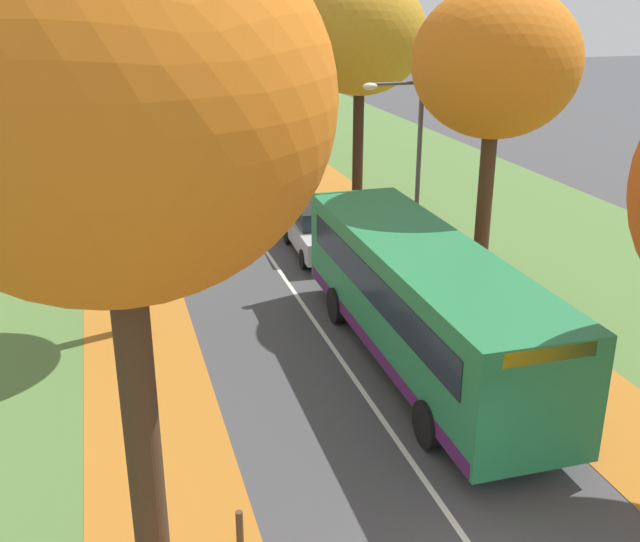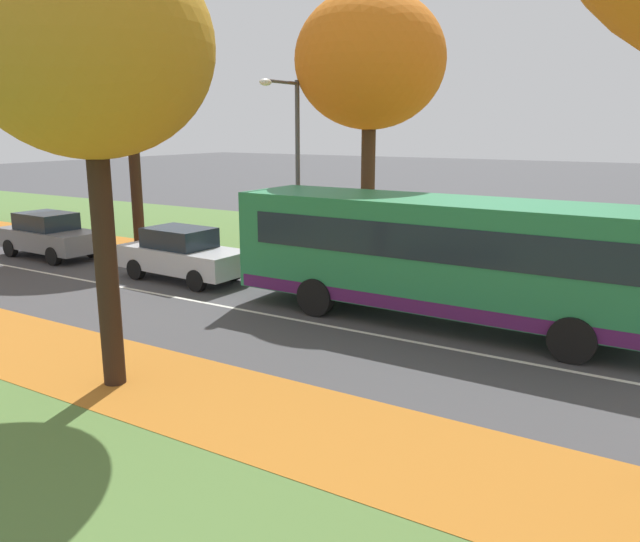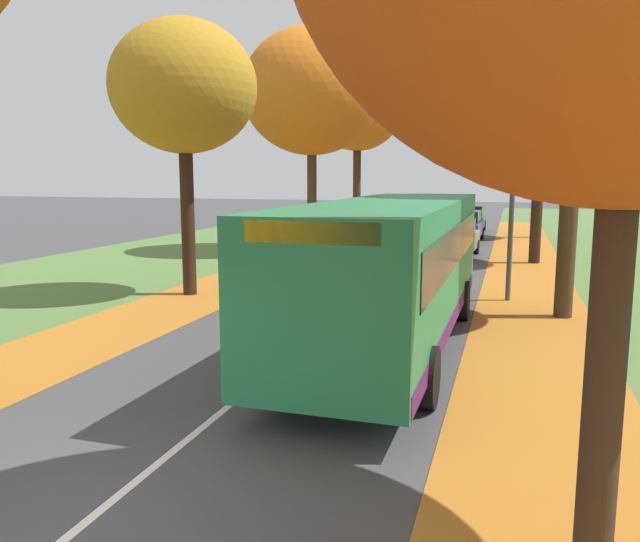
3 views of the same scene
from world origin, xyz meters
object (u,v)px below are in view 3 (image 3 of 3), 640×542
at_px(tree_right_near, 579,42).
at_px(car_blue_third_in_line, 465,226).
at_px(tree_left_near, 184,88).
at_px(bus, 392,265).
at_px(car_green_fourth_in_line, 470,219).
at_px(tree_left_far, 357,111).
at_px(streetlamp_right, 501,166).
at_px(car_grey_following, 455,238).
at_px(tree_right_mid, 543,89).
at_px(car_silver_lead, 436,257).
at_px(tree_right_far, 541,121).
at_px(tree_left_mid, 312,92).

distance_m(tree_right_near, car_blue_third_in_line, 18.92).
xyz_separation_m(tree_left_near, tree_right_near, (10.30, 0.05, 0.64)).
height_order(bus, car_blue_third_in_line, bus).
bearing_deg(car_green_fourth_in_line, tree_left_far, -162.92).
relative_size(tree_left_far, car_blue_third_in_line, 2.29).
relative_size(streetlamp_right, car_grey_following, 1.41).
bearing_deg(tree_right_mid, car_silver_lead, -121.10).
bearing_deg(car_blue_third_in_line, car_green_fourth_in_line, 90.97).
height_order(tree_right_mid, bus, tree_right_mid).
height_order(tree_right_near, car_grey_following, tree_right_near).
bearing_deg(tree_right_near, car_blue_third_in_line, 101.71).
relative_size(tree_right_mid, tree_right_far, 1.07).
bearing_deg(car_grey_following, car_blue_third_in_line, 90.59).
bearing_deg(tree_left_near, tree_right_near, 0.25).
height_order(tree_right_mid, streetlamp_right, tree_right_mid).
relative_size(tree_left_far, tree_right_near, 1.13).
distance_m(tree_left_mid, tree_left_far, 10.13).
distance_m(tree_right_near, bus, 7.17).
xyz_separation_m(tree_left_near, tree_right_far, (10.29, 20.85, 0.51)).
bearing_deg(tree_right_far, tree_right_near, -89.96).
height_order(tree_right_near, car_silver_lead, tree_right_near).
distance_m(bus, car_grey_following, 14.98).
bearing_deg(car_green_fourth_in_line, car_silver_lead, -89.70).
relative_size(tree_right_near, car_silver_lead, 2.02).
xyz_separation_m(tree_right_near, car_grey_following, (-3.59, 11.06, -5.73)).
bearing_deg(tree_right_near, tree_left_far, 116.10).
bearing_deg(tree_right_mid, streetlamp_right, -98.89).
distance_m(streetlamp_right, car_green_fourth_in_line, 22.06).
relative_size(tree_right_near, car_green_fourth_in_line, 2.05).
height_order(bus, car_silver_lead, bus).
relative_size(tree_left_near, tree_right_far, 0.92).
relative_size(tree_left_mid, tree_right_far, 1.18).
distance_m(tree_right_near, tree_right_mid, 9.95).
distance_m(car_blue_third_in_line, car_green_fourth_in_line, 5.86).
bearing_deg(tree_left_near, bus, -29.77).
height_order(tree_right_near, tree_right_mid, tree_right_mid).
bearing_deg(tree_left_mid, streetlamp_right, -48.33).
xyz_separation_m(tree_left_near, car_green_fourth_in_line, (6.54, 23.56, -5.10)).
height_order(car_blue_third_in_line, car_green_fourth_in_line, same).
distance_m(tree_left_mid, streetlamp_right, 13.26).
distance_m(streetlamp_right, car_blue_third_in_line, 16.29).
height_order(streetlamp_right, bus, streetlamp_right).
distance_m(tree_right_far, streetlamp_right, 19.31).
relative_size(tree_left_near, car_green_fourth_in_line, 1.85).
distance_m(tree_left_far, car_silver_lead, 19.40).
relative_size(tree_right_near, streetlamp_right, 1.44).
bearing_deg(car_silver_lead, tree_right_near, -50.81).
bearing_deg(streetlamp_right, car_blue_third_in_line, 97.19).
relative_size(tree_right_near, tree_right_far, 1.02).
xyz_separation_m(tree_left_mid, bus, (6.58, -15.20, -5.49)).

